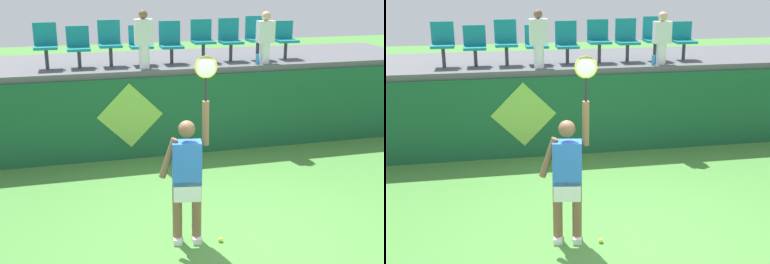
# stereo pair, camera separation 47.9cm
# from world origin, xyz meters

# --- Properties ---
(ground_plane) EXTENTS (40.00, 40.00, 0.00)m
(ground_plane) POSITION_xyz_m (0.00, 0.00, 0.00)
(ground_plane) COLOR #478438
(court_back_wall) EXTENTS (11.06, 0.20, 1.60)m
(court_back_wall) POSITION_xyz_m (0.00, 3.60, 0.80)
(court_back_wall) COLOR #195633
(court_back_wall) RESTS_ON ground_plane
(spectator_platform) EXTENTS (11.06, 2.52, 0.12)m
(spectator_platform) POSITION_xyz_m (0.00, 4.81, 1.66)
(spectator_platform) COLOR #56565B
(spectator_platform) RESTS_ON court_back_wall
(tennis_player) EXTENTS (0.75, 0.32, 2.54)m
(tennis_player) POSITION_xyz_m (-0.67, 0.18, 0.96)
(tennis_player) COLOR white
(tennis_player) RESTS_ON ground_plane
(tennis_ball) EXTENTS (0.07, 0.07, 0.07)m
(tennis_ball) POSITION_xyz_m (-0.24, 0.04, 0.03)
(tennis_ball) COLOR #D1E533
(tennis_ball) RESTS_ON ground_plane
(water_bottle) EXTENTS (0.07, 0.07, 0.20)m
(water_bottle) POSITION_xyz_m (1.63, 3.69, 1.82)
(water_bottle) COLOR #338CE5
(water_bottle) RESTS_ON spectator_platform
(stadium_chair_0) EXTENTS (0.44, 0.42, 0.86)m
(stadium_chair_0) POSITION_xyz_m (-2.47, 4.28, 2.21)
(stadium_chair_0) COLOR #38383D
(stadium_chair_0) RESTS_ON spectator_platform
(stadium_chair_1) EXTENTS (0.44, 0.42, 0.78)m
(stadium_chair_1) POSITION_xyz_m (-1.86, 4.27, 2.15)
(stadium_chair_1) COLOR #38383D
(stadium_chair_1) RESTS_ON spectator_platform
(stadium_chair_2) EXTENTS (0.44, 0.42, 0.88)m
(stadium_chair_2) POSITION_xyz_m (-1.25, 4.28, 2.21)
(stadium_chair_2) COLOR #38383D
(stadium_chair_2) RESTS_ON spectator_platform
(stadium_chair_3) EXTENTS (0.44, 0.42, 0.77)m
(stadium_chair_3) POSITION_xyz_m (-0.64, 4.27, 2.15)
(stadium_chair_3) COLOR #38383D
(stadium_chair_3) RESTS_ON spectator_platform
(stadium_chair_4) EXTENTS (0.44, 0.42, 0.84)m
(stadium_chair_4) POSITION_xyz_m (-0.03, 4.28, 2.16)
(stadium_chair_4) COLOR #38383D
(stadium_chair_4) RESTS_ON spectator_platform
(stadium_chair_5) EXTENTS (0.44, 0.42, 0.86)m
(stadium_chair_5) POSITION_xyz_m (0.64, 4.27, 2.21)
(stadium_chair_5) COLOR #38383D
(stadium_chair_5) RESTS_ON spectator_platform
(stadium_chair_6) EXTENTS (0.44, 0.42, 0.87)m
(stadium_chair_6) POSITION_xyz_m (1.23, 4.28, 2.20)
(stadium_chair_6) COLOR #38383D
(stadium_chair_6) RESTS_ON spectator_platform
(stadium_chair_7) EXTENTS (0.44, 0.42, 0.90)m
(stadium_chair_7) POSITION_xyz_m (1.83, 4.28, 2.23)
(stadium_chair_7) COLOR #38383D
(stadium_chair_7) RESTS_ON spectator_platform
(stadium_chair_8) EXTENTS (0.44, 0.42, 0.78)m
(stadium_chair_8) POSITION_xyz_m (2.47, 4.27, 2.17)
(stadium_chair_8) COLOR #38383D
(stadium_chair_8) RESTS_ON spectator_platform
(spectator_0) EXTENTS (0.34, 0.20, 1.04)m
(spectator_0) POSITION_xyz_m (1.83, 3.81, 2.26)
(spectator_0) COLOR white
(spectator_0) RESTS_ON spectator_platform
(spectator_1) EXTENTS (0.34, 0.20, 1.11)m
(spectator_1) POSITION_xyz_m (-0.64, 3.83, 2.29)
(spectator_1) COLOR white
(spectator_1) RESTS_ON spectator_platform
(wall_signage_mount) EXTENTS (1.27, 0.01, 1.52)m
(wall_signage_mount) POSITION_xyz_m (-1.00, 3.49, 0.00)
(wall_signage_mount) COLOR #195633
(wall_signage_mount) RESTS_ON ground_plane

